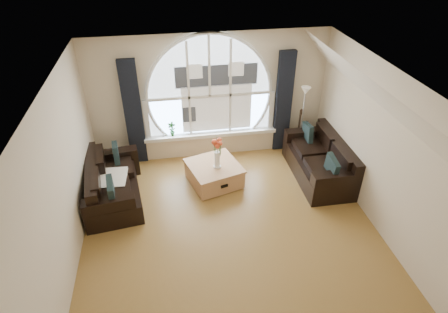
% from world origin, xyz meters
% --- Properties ---
extents(ground, '(5.00, 5.50, 0.01)m').
position_xyz_m(ground, '(0.00, 0.00, 0.00)').
color(ground, brown).
rests_on(ground, ground).
extents(ceiling, '(5.00, 5.50, 0.01)m').
position_xyz_m(ceiling, '(0.00, 0.00, 2.70)').
color(ceiling, silver).
rests_on(ceiling, ground).
extents(wall_back, '(5.00, 0.01, 2.70)m').
position_xyz_m(wall_back, '(0.00, 2.75, 1.35)').
color(wall_back, beige).
rests_on(wall_back, ground).
extents(wall_left, '(0.01, 5.50, 2.70)m').
position_xyz_m(wall_left, '(-2.50, 0.00, 1.35)').
color(wall_left, beige).
rests_on(wall_left, ground).
extents(wall_right, '(0.01, 5.50, 2.70)m').
position_xyz_m(wall_right, '(2.50, 0.00, 1.35)').
color(wall_right, beige).
rests_on(wall_right, ground).
extents(attic_slope, '(0.92, 5.50, 0.72)m').
position_xyz_m(attic_slope, '(2.20, 0.00, 2.35)').
color(attic_slope, silver).
rests_on(attic_slope, ground).
extents(arched_window, '(2.60, 0.06, 2.15)m').
position_xyz_m(arched_window, '(0.00, 2.72, 1.62)').
color(arched_window, silver).
rests_on(arched_window, wall_back).
extents(window_sill, '(2.90, 0.22, 0.08)m').
position_xyz_m(window_sill, '(0.00, 2.65, 0.51)').
color(window_sill, white).
rests_on(window_sill, wall_back).
extents(window_frame, '(2.76, 0.08, 2.15)m').
position_xyz_m(window_frame, '(0.00, 2.69, 1.62)').
color(window_frame, white).
rests_on(window_frame, wall_back).
extents(neighbor_house, '(1.70, 0.02, 1.50)m').
position_xyz_m(neighbor_house, '(0.15, 2.71, 1.50)').
color(neighbor_house, silver).
rests_on(neighbor_house, wall_back).
extents(curtain_left, '(0.35, 0.12, 2.30)m').
position_xyz_m(curtain_left, '(-1.60, 2.63, 1.15)').
color(curtain_left, black).
rests_on(curtain_left, ground).
extents(curtain_right, '(0.35, 0.12, 2.30)m').
position_xyz_m(curtain_right, '(1.60, 2.63, 1.15)').
color(curtain_right, black).
rests_on(curtain_right, ground).
extents(sofa_left, '(1.11, 1.87, 0.79)m').
position_xyz_m(sofa_left, '(-2.03, 1.37, 0.40)').
color(sofa_left, black).
rests_on(sofa_left, ground).
extents(sofa_right, '(0.95, 1.89, 0.84)m').
position_xyz_m(sofa_right, '(2.06, 1.43, 0.40)').
color(sofa_right, black).
rests_on(sofa_right, ground).
extents(coffee_chest, '(1.19, 1.19, 0.47)m').
position_xyz_m(coffee_chest, '(-0.09, 1.56, 0.24)').
color(coffee_chest, '#B17B4F').
rests_on(coffee_chest, ground).
extents(throw_blanket, '(0.58, 0.58, 0.10)m').
position_xyz_m(throw_blanket, '(-2.04, 1.32, 0.50)').
color(throw_blanket, silver).
rests_on(throw_blanket, sofa_left).
extents(vase_flowers, '(0.24, 0.24, 0.70)m').
position_xyz_m(vase_flowers, '(-0.04, 1.48, 0.82)').
color(vase_flowers, white).
rests_on(vase_flowers, coffee_chest).
extents(floor_lamp, '(0.24, 0.24, 1.60)m').
position_xyz_m(floor_lamp, '(1.96, 2.36, 0.80)').
color(floor_lamp, '#B2B2B2').
rests_on(floor_lamp, ground).
extents(guitar, '(0.43, 0.36, 1.06)m').
position_xyz_m(guitar, '(1.97, 2.54, 0.53)').
color(guitar, olive).
rests_on(guitar, ground).
extents(potted_plant, '(0.19, 0.16, 0.32)m').
position_xyz_m(potted_plant, '(-0.85, 2.65, 0.71)').
color(potted_plant, '#1E6023').
rests_on(potted_plant, window_sill).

